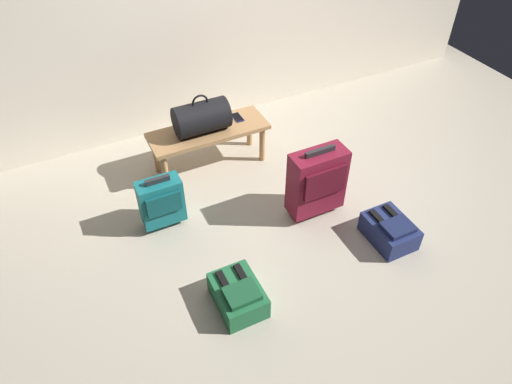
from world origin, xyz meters
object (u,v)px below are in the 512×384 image
object	(u,v)px
cell_phone	(237,117)
suitcase_upright_burgundy	(317,181)
backpack_navy	(390,230)
suitcase_small_teal	(161,201)
bench	(209,135)
backpack_green	(238,295)
duffel_bag_black	(201,117)

from	to	relation	value
cell_phone	suitcase_upright_burgundy	distance (m)	0.98
cell_phone	backpack_navy	size ratio (longest dim) A/B	0.38
suitcase_small_teal	cell_phone	bearing A→B (deg)	33.10
bench	backpack_green	size ratio (longest dim) A/B	2.63
backpack_navy	bench	bearing A→B (deg)	121.28
backpack_navy	backpack_green	xyz separation A→B (m)	(-1.23, -0.03, 0.00)
duffel_bag_black	suitcase_small_teal	world-z (taller)	duffel_bag_black
suitcase_upright_burgundy	backpack_navy	size ratio (longest dim) A/B	1.61
bench	suitcase_small_teal	size ratio (longest dim) A/B	2.17
cell_phone	suitcase_upright_burgundy	bearing A→B (deg)	-77.08
cell_phone	backpack_navy	distance (m)	1.58
backpack_navy	cell_phone	bearing A→B (deg)	111.09
duffel_bag_black	backpack_navy	bearing A→B (deg)	-57.29
bench	duffel_bag_black	world-z (taller)	duffel_bag_black
bench	suitcase_upright_burgundy	distance (m)	1.04
duffel_bag_black	cell_phone	world-z (taller)	duffel_bag_black
cell_phone	suitcase_upright_burgundy	world-z (taller)	suitcase_upright_burgundy
backpack_green	bench	bearing A→B (deg)	75.03
suitcase_small_teal	backpack_navy	xyz separation A→B (m)	(1.44, -0.88, -0.15)
suitcase_upright_burgundy	bench	bearing A→B (deg)	119.43
duffel_bag_black	backpack_green	bearing A→B (deg)	-103.14
duffel_bag_black	backpack_green	distance (m)	1.52
suitcase_upright_burgundy	backpack_green	xyz separation A→B (m)	(-0.89, -0.52, -0.22)
cell_phone	backpack_green	xyz separation A→B (m)	(-0.67, -1.48, -0.29)
backpack_green	duffel_bag_black	bearing A→B (deg)	76.86
cell_phone	suitcase_small_teal	bearing A→B (deg)	-146.90
backpack_navy	backpack_green	world-z (taller)	same
duffel_bag_black	backpack_navy	distance (m)	1.72
backpack_green	suitcase_small_teal	bearing A→B (deg)	102.82
suitcase_upright_burgundy	cell_phone	bearing A→B (deg)	102.92
duffel_bag_black	bench	bearing A→B (deg)	0.00
bench	suitcase_upright_burgundy	world-z (taller)	suitcase_upright_burgundy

